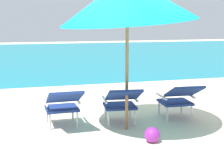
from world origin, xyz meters
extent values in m
plane|color=beige|center=(0.00, 4.00, 0.00)|extent=(40.00, 40.00, 0.00)
cube|color=teal|center=(0.00, 12.61, 0.00)|extent=(40.00, 18.00, 0.01)
cube|color=navy|center=(-0.96, 0.23, 0.28)|extent=(0.53, 0.51, 0.04)
cube|color=navy|center=(-0.95, -0.13, 0.55)|extent=(0.53, 0.53, 0.27)
cylinder|color=silver|center=(-1.18, 0.44, 0.13)|extent=(0.04, 0.04, 0.26)
cylinder|color=silver|center=(-0.74, 0.45, 0.13)|extent=(0.04, 0.04, 0.26)
cylinder|color=silver|center=(-1.17, 0.02, 0.13)|extent=(0.04, 0.04, 0.26)
cylinder|color=silver|center=(-0.73, 0.03, 0.13)|extent=(0.04, 0.04, 0.26)
cube|color=silver|center=(-1.22, 0.23, 0.40)|extent=(0.04, 0.50, 0.03)
cube|color=silver|center=(-0.70, 0.24, 0.40)|extent=(0.04, 0.50, 0.03)
cube|color=navy|center=(0.01, 0.12, 0.28)|extent=(0.58, 0.56, 0.04)
cube|color=navy|center=(-0.04, -0.24, 0.55)|extent=(0.58, 0.58, 0.27)
cylinder|color=silver|center=(-0.18, 0.36, 0.13)|extent=(0.04, 0.04, 0.26)
cylinder|color=silver|center=(0.25, 0.30, 0.13)|extent=(0.04, 0.04, 0.26)
cylinder|color=silver|center=(-0.24, -0.06, 0.13)|extent=(0.04, 0.04, 0.26)
cylinder|color=silver|center=(0.20, -0.11, 0.13)|extent=(0.04, 0.04, 0.26)
cube|color=silver|center=(-0.25, 0.15, 0.40)|extent=(0.09, 0.50, 0.03)
cube|color=silver|center=(0.27, 0.09, 0.40)|extent=(0.09, 0.50, 0.03)
cube|color=navy|center=(1.03, 0.10, 0.28)|extent=(0.56, 0.54, 0.04)
cube|color=navy|center=(1.00, -0.26, 0.55)|extent=(0.56, 0.55, 0.27)
cylinder|color=silver|center=(0.83, 0.33, 0.13)|extent=(0.04, 0.04, 0.26)
cylinder|color=silver|center=(1.26, 0.30, 0.13)|extent=(0.04, 0.04, 0.26)
cylinder|color=silver|center=(0.79, -0.09, 0.13)|extent=(0.04, 0.04, 0.26)
cylinder|color=silver|center=(1.23, -0.12, 0.13)|extent=(0.04, 0.04, 0.26)
cube|color=silver|center=(0.77, 0.12, 0.40)|extent=(0.07, 0.50, 0.03)
cube|color=silver|center=(1.29, 0.08, 0.40)|extent=(0.07, 0.50, 0.03)
cylinder|color=olive|center=(0.00, -0.28, 0.86)|extent=(0.05, 0.05, 1.72)
sphere|color=purple|center=(0.16, -0.93, 0.11)|extent=(0.22, 0.22, 0.22)
camera|label=1|loc=(-1.59, -5.05, 1.68)|focal=52.72mm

